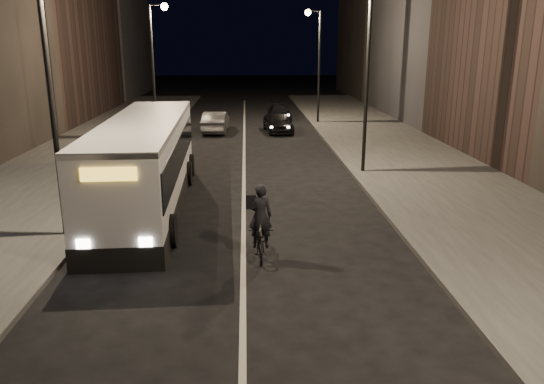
{
  "coord_description": "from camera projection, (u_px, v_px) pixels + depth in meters",
  "views": [
    {
      "loc": [
        0.13,
        -12.05,
        5.97
      ],
      "look_at": [
        0.91,
        3.75,
        1.5
      ],
      "focal_mm": 35.0,
      "sensor_mm": 36.0,
      "label": 1
    }
  ],
  "objects": [
    {
      "name": "streetlight_left_near",
      "position": [
        57.0,
        64.0,
        15.34
      ],
      "size": [
        1.2,
        0.44,
        8.12
      ],
      "color": "black",
      "rests_on": "sidewalk_left"
    },
    {
      "name": "streetlight_left_far",
      "position": [
        156.0,
        53.0,
        32.64
      ],
      "size": [
        1.2,
        0.44,
        8.12
      ],
      "color": "black",
      "rests_on": "sidewalk_left"
    },
    {
      "name": "car_far",
      "position": [
        279.0,
        113.0,
        42.23
      ],
      "size": [
        1.85,
        4.14,
        1.18
      ],
      "primitive_type": "imported",
      "rotation": [
        0.0,
        0.0,
        0.05
      ],
      "color": "black",
      "rests_on": "ground"
    },
    {
      "name": "streetlight_right_far",
      "position": [
        316.0,
        51.0,
        38.91
      ],
      "size": [
        1.2,
        0.44,
        8.12
      ],
      "color": "black",
      "rests_on": "sidewalk_right"
    },
    {
      "name": "streetlight_right_mid",
      "position": [
        362.0,
        57.0,
        23.53
      ],
      "size": [
        1.2,
        0.44,
        8.12
      ],
      "color": "black",
      "rests_on": "sidewalk_right"
    },
    {
      "name": "car_mid",
      "position": [
        216.0,
        122.0,
        36.3
      ],
      "size": [
        1.75,
        4.48,
        1.45
      ],
      "primitive_type": "imported",
      "rotation": [
        0.0,
        0.0,
        3.09
      ],
      "color": "#313133",
      "rests_on": "ground"
    },
    {
      "name": "sidewalk_right",
      "position": [
        410.0,
        162.0,
        27.04
      ],
      "size": [
        7.0,
        70.0,
        0.16
      ],
      "primitive_type": "cube",
      "color": "#383735",
      "rests_on": "ground"
    },
    {
      "name": "car_near",
      "position": [
        278.0,
        122.0,
        36.47
      ],
      "size": [
        2.15,
        4.41,
        1.45
      ],
      "primitive_type": "imported",
      "rotation": [
        0.0,
        0.0,
        0.11
      ],
      "color": "black",
      "rests_on": "ground"
    },
    {
      "name": "ground",
      "position": [
        243.0,
        291.0,
        13.2
      ],
      "size": [
        180.0,
        180.0,
        0.0
      ],
      "primitive_type": "plane",
      "color": "black",
      "rests_on": "ground"
    },
    {
      "name": "sidewalk_left",
      "position": [
        72.0,
        166.0,
        26.23
      ],
      "size": [
        7.0,
        70.0,
        0.16
      ],
      "primitive_type": "cube",
      "color": "#383735",
      "rests_on": "ground"
    },
    {
      "name": "city_bus",
      "position": [
        146.0,
        160.0,
        19.6
      ],
      "size": [
        3.2,
        12.28,
        3.28
      ],
      "rotation": [
        0.0,
        0.0,
        0.03
      ],
      "color": "silver",
      "rests_on": "ground"
    },
    {
      "name": "cyclist_on_bicycle",
      "position": [
        260.0,
        233.0,
        15.09
      ],
      "size": [
        0.73,
        1.95,
        2.23
      ],
      "rotation": [
        0.0,
        0.0,
        0.03
      ],
      "color": "black",
      "rests_on": "ground"
    }
  ]
}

